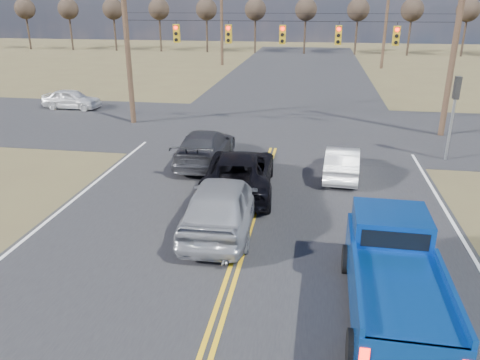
# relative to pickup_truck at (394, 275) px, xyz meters

# --- Properties ---
(ground) EXTENTS (160.00, 160.00, 0.00)m
(ground) POSITION_rel_pickup_truck_xyz_m (-4.03, -1.17, -1.00)
(ground) COLOR brown
(ground) RESTS_ON ground
(road_main) EXTENTS (14.00, 120.00, 0.02)m
(road_main) POSITION_rel_pickup_truck_xyz_m (-4.03, 8.83, -1.00)
(road_main) COLOR #28282B
(road_main) RESTS_ON ground
(road_cross) EXTENTS (120.00, 12.00, 0.02)m
(road_cross) POSITION_rel_pickup_truck_xyz_m (-4.03, 16.83, -1.00)
(road_cross) COLOR #28282B
(road_cross) RESTS_ON ground
(signal_gantry) EXTENTS (19.60, 4.83, 10.00)m
(signal_gantry) POSITION_rel_pickup_truck_xyz_m (-3.53, 16.61, 4.06)
(signal_gantry) COLOR #473323
(signal_gantry) RESTS_ON ground
(utility_poles) EXTENTS (19.60, 58.32, 10.00)m
(utility_poles) POSITION_rel_pickup_truck_xyz_m (-4.03, 15.83, 4.23)
(utility_poles) COLOR #473323
(utility_poles) RESTS_ON ground
(treeline) EXTENTS (87.00, 117.80, 7.40)m
(treeline) POSITION_rel_pickup_truck_xyz_m (-4.03, 25.79, 4.70)
(treeline) COLOR #33261C
(treeline) RESTS_ON ground
(pickup_truck) EXTENTS (2.27, 5.53, 2.07)m
(pickup_truck) POSITION_rel_pickup_truck_xyz_m (0.00, 0.00, 0.00)
(pickup_truck) COLOR black
(pickup_truck) RESTS_ON ground
(silver_suv) EXTENTS (2.23, 5.37, 1.82)m
(silver_suv) POSITION_rel_pickup_truck_xyz_m (-4.83, 3.65, -0.09)
(silver_suv) COLOR #9A9CA1
(silver_suv) RESTS_ON ground
(black_suv) EXTENTS (3.04, 5.86, 1.58)m
(black_suv) POSITION_rel_pickup_truck_xyz_m (-4.83, 6.99, -0.21)
(black_suv) COLOR black
(black_suv) RESTS_ON ground
(white_car_queue) EXTENTS (1.65, 4.03, 1.30)m
(white_car_queue) POSITION_rel_pickup_truck_xyz_m (-0.79, 9.30, -0.35)
(white_car_queue) COLOR white
(white_car_queue) RESTS_ON ground
(dgrey_car_queue) EXTENTS (2.15, 5.25, 1.52)m
(dgrey_car_queue) POSITION_rel_pickup_truck_xyz_m (-6.94, 10.17, -0.24)
(dgrey_car_queue) COLOR #36373C
(dgrey_car_queue) RESTS_ON ground
(cross_car_west) EXTENTS (1.78, 4.04, 1.35)m
(cross_car_west) POSITION_rel_pickup_truck_xyz_m (-18.74, 20.00, -0.33)
(cross_car_west) COLOR silver
(cross_car_west) RESTS_ON ground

